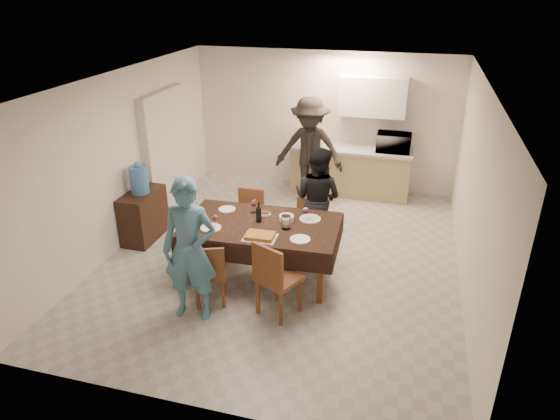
# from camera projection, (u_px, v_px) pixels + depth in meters

# --- Properties ---
(floor) EXTENTS (5.00, 6.00, 0.02)m
(floor) POSITION_uv_depth(u_px,v_px,m) (284.00, 257.00, 7.45)
(floor) COLOR #ACACA7
(floor) RESTS_ON ground
(ceiling) EXTENTS (5.00, 6.00, 0.02)m
(ceiling) POSITION_uv_depth(u_px,v_px,m) (284.00, 80.00, 6.35)
(ceiling) COLOR white
(ceiling) RESTS_ON wall_back
(wall_back) EXTENTS (5.00, 0.02, 2.60)m
(wall_back) POSITION_uv_depth(u_px,v_px,m) (324.00, 121.00, 9.52)
(wall_back) COLOR silver
(wall_back) RESTS_ON floor
(wall_front) EXTENTS (5.00, 0.02, 2.60)m
(wall_front) POSITION_uv_depth(u_px,v_px,m) (195.00, 297.00, 4.27)
(wall_front) COLOR silver
(wall_front) RESTS_ON floor
(wall_left) EXTENTS (0.02, 6.00, 2.60)m
(wall_left) POSITION_uv_depth(u_px,v_px,m) (123.00, 160.00, 7.49)
(wall_left) COLOR silver
(wall_left) RESTS_ON floor
(wall_right) EXTENTS (0.02, 6.00, 2.60)m
(wall_right) POSITION_uv_depth(u_px,v_px,m) (475.00, 194.00, 6.30)
(wall_right) COLOR silver
(wall_right) RESTS_ON floor
(stub_partition) EXTENTS (0.15, 1.40, 2.10)m
(stub_partition) POSITION_uv_depth(u_px,v_px,m) (166.00, 152.00, 8.63)
(stub_partition) COLOR silver
(stub_partition) RESTS_ON floor
(kitchen_base_cabinet) EXTENTS (2.20, 0.60, 0.86)m
(kitchen_base_cabinet) POSITION_uv_depth(u_px,v_px,m) (350.00, 172.00, 9.46)
(kitchen_base_cabinet) COLOR tan
(kitchen_base_cabinet) RESTS_ON floor
(kitchen_worktop) EXTENTS (2.24, 0.64, 0.05)m
(kitchen_worktop) POSITION_uv_depth(u_px,v_px,m) (352.00, 149.00, 9.27)
(kitchen_worktop) COLOR #B1B1AB
(kitchen_worktop) RESTS_ON kitchen_base_cabinet
(upper_cabinet) EXTENTS (1.20, 0.34, 0.70)m
(upper_cabinet) POSITION_uv_depth(u_px,v_px,m) (373.00, 97.00, 8.92)
(upper_cabinet) COLOR white
(upper_cabinet) RESTS_ON wall_back
(dining_table) EXTENTS (2.11, 1.28, 0.80)m
(dining_table) POSITION_uv_depth(u_px,v_px,m) (261.00, 226.00, 6.66)
(dining_table) COLOR black
(dining_table) RESTS_ON floor
(chair_near_left) EXTENTS (0.51, 0.52, 0.47)m
(chair_near_left) POSITION_uv_depth(u_px,v_px,m) (207.00, 269.00, 6.14)
(chair_near_left) COLOR brown
(chair_near_left) RESTS_ON floor
(chair_near_right) EXTENTS (0.61, 0.63, 0.54)m
(chair_near_right) POSITION_uv_depth(u_px,v_px,m) (277.00, 274.00, 5.88)
(chair_near_right) COLOR brown
(chair_near_right) RESTS_ON floor
(chair_far_left) EXTENTS (0.41, 0.41, 0.48)m
(chair_far_left) POSITION_uv_depth(u_px,v_px,m) (246.00, 217.00, 7.44)
(chair_far_left) COLOR brown
(chair_far_left) RESTS_ON floor
(chair_far_right) EXTENTS (0.40, 0.40, 0.45)m
(chair_far_right) POSITION_uv_depth(u_px,v_px,m) (305.00, 225.00, 7.24)
(chair_far_right) COLOR brown
(chair_far_right) RESTS_ON floor
(console) EXTENTS (0.42, 0.85, 0.78)m
(console) POSITION_uv_depth(u_px,v_px,m) (144.00, 215.00, 7.83)
(console) COLOR black
(console) RESTS_ON floor
(water_jug) EXTENTS (0.28, 0.28, 0.42)m
(water_jug) POSITION_uv_depth(u_px,v_px,m) (139.00, 180.00, 7.57)
(water_jug) COLOR #4D90D4
(water_jug) RESTS_ON console
(wine_bottle) EXTENTS (0.07, 0.07, 0.29)m
(wine_bottle) POSITION_uv_depth(u_px,v_px,m) (259.00, 212.00, 6.63)
(wine_bottle) COLOR black
(wine_bottle) RESTS_ON dining_table
(water_pitcher) EXTENTS (0.12, 0.12, 0.18)m
(water_pitcher) POSITION_uv_depth(u_px,v_px,m) (286.00, 222.00, 6.48)
(water_pitcher) COLOR white
(water_pitcher) RESTS_ON dining_table
(savoury_tart) EXTENTS (0.42, 0.32, 0.05)m
(savoury_tart) POSITION_uv_depth(u_px,v_px,m) (260.00, 236.00, 6.27)
(savoury_tart) COLOR #A97231
(savoury_tart) RESTS_ON dining_table
(salad_bowl) EXTENTS (0.20, 0.20, 0.08)m
(salad_bowl) POSITION_uv_depth(u_px,v_px,m) (287.00, 218.00, 6.71)
(salad_bowl) COLOR white
(salad_bowl) RESTS_ON dining_table
(mushroom_dish) EXTENTS (0.18, 0.18, 0.03)m
(mushroom_dish) POSITION_uv_depth(u_px,v_px,m) (264.00, 214.00, 6.89)
(mushroom_dish) COLOR white
(mushroom_dish) RESTS_ON dining_table
(wine_glass_a) EXTENTS (0.08, 0.08, 0.18)m
(wine_glass_a) POSITION_uv_depth(u_px,v_px,m) (215.00, 221.00, 6.52)
(wine_glass_a) COLOR white
(wine_glass_a) RESTS_ON dining_table
(wine_glass_b) EXTENTS (0.09, 0.09, 0.20)m
(wine_glass_b) POSITION_uv_depth(u_px,v_px,m) (306.00, 214.00, 6.69)
(wine_glass_b) COLOR white
(wine_glass_b) RESTS_ON dining_table
(wine_glass_c) EXTENTS (0.09, 0.09, 0.20)m
(wine_glass_c) POSITION_uv_depth(u_px,v_px,m) (254.00, 206.00, 6.91)
(wine_glass_c) COLOR white
(wine_glass_c) RESTS_ON dining_table
(plate_near_left) EXTENTS (0.27, 0.27, 0.02)m
(plate_near_left) POSITION_uv_depth(u_px,v_px,m) (211.00, 228.00, 6.52)
(plate_near_left) COLOR white
(plate_near_left) RESTS_ON dining_table
(plate_near_right) EXTENTS (0.26, 0.26, 0.01)m
(plate_near_right) POSITION_uv_depth(u_px,v_px,m) (300.00, 239.00, 6.23)
(plate_near_right) COLOR white
(plate_near_right) RESTS_ON dining_table
(plate_far_left) EXTENTS (0.24, 0.24, 0.01)m
(plate_far_left) POSITION_uv_depth(u_px,v_px,m) (227.00, 209.00, 7.04)
(plate_far_left) COLOR white
(plate_far_left) RESTS_ON dining_table
(plate_far_right) EXTENTS (0.29, 0.29, 0.02)m
(plate_far_right) POSITION_uv_depth(u_px,v_px,m) (310.00, 219.00, 6.76)
(plate_far_right) COLOR white
(plate_far_right) RESTS_ON dining_table
(microwave) EXTENTS (0.61, 0.41, 0.34)m
(microwave) POSITION_uv_depth(u_px,v_px,m) (394.00, 142.00, 9.01)
(microwave) COLOR white
(microwave) RESTS_ON kitchen_worktop
(person_near) EXTENTS (0.70, 0.51, 1.79)m
(person_near) POSITION_uv_depth(u_px,v_px,m) (190.00, 250.00, 5.82)
(person_near) COLOR teal
(person_near) RESTS_ON floor
(person_far) EXTENTS (0.93, 0.82, 1.60)m
(person_far) POSITION_uv_depth(u_px,v_px,m) (317.00, 198.00, 7.43)
(person_far) COLOR black
(person_far) RESTS_ON floor
(person_kitchen) EXTENTS (1.24, 0.71, 1.91)m
(person_kitchen) POSITION_uv_depth(u_px,v_px,m) (309.00, 150.00, 9.02)
(person_kitchen) COLOR black
(person_kitchen) RESTS_ON floor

